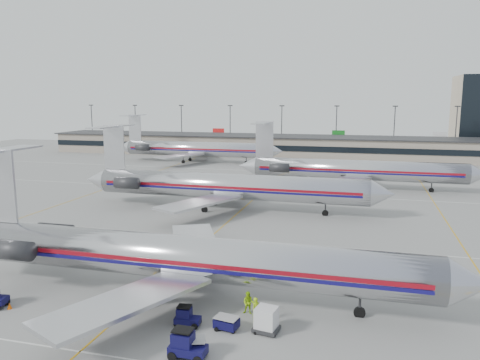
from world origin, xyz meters
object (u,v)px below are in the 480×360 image
(jet_foreground, at_px, (178,256))
(jet_second_row, at_px, (223,186))
(uld_container, at_px, (266,320))
(tug_center, at_px, (186,317))
(belt_loader, at_px, (124,300))

(jet_foreground, height_order, jet_second_row, jet_second_row)
(jet_foreground, relative_size, jet_second_row, 0.97)
(jet_foreground, xyz_separation_m, jet_second_row, (-6.01, 32.73, 0.13))
(jet_second_row, distance_m, uld_container, 40.02)
(jet_foreground, bearing_deg, jet_second_row, 100.40)
(jet_second_row, relative_size, tug_center, 24.58)
(uld_container, relative_size, belt_loader, 0.44)
(jet_foreground, relative_size, tug_center, 23.74)
(jet_foreground, distance_m, jet_second_row, 33.28)
(tug_center, xyz_separation_m, belt_loader, (-6.21, 1.74, -0.09))
(jet_foreground, xyz_separation_m, uld_container, (8.80, -4.34, -2.70))
(jet_second_row, distance_m, belt_loader, 36.19)
(jet_foreground, relative_size, belt_loader, 10.49)
(jet_second_row, bearing_deg, tug_center, -77.04)
(tug_center, relative_size, uld_container, 1.00)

